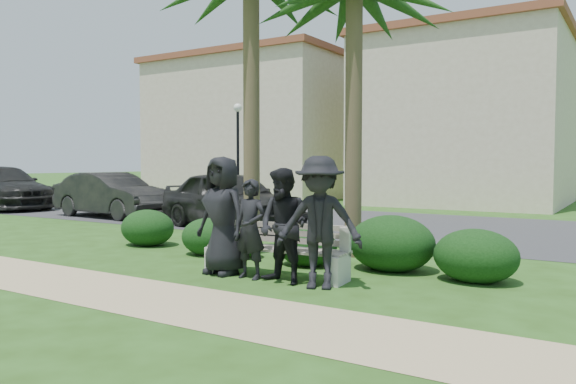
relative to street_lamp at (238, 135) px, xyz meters
name	(u,v)px	position (x,y,z in m)	size (l,w,h in m)	color
ground	(231,274)	(9.00, -12.00, -2.94)	(160.00, 160.00, 0.00)	#274814
footpath	(148,297)	(9.00, -13.80, -2.94)	(30.00, 1.60, 0.01)	tan
asphalt_street	(407,226)	(9.00, -4.00, -2.94)	(160.00, 8.00, 0.01)	#2D2D30
stucco_bldg_left	(261,128)	(-3.00, 6.00, 0.72)	(10.40, 8.40, 7.30)	beige
stucco_bldg_right	(467,120)	(8.00, 6.00, 0.72)	(8.40, 8.40, 7.30)	beige
street_lamp	(238,135)	(0.00, 0.00, 0.00)	(0.36, 0.36, 4.29)	black
park_bench	(277,253)	(9.73, -11.77, -2.58)	(2.36, 0.74, 0.81)	#A79A8C
man_a	(223,215)	(8.88, -12.05, -2.00)	(0.92, 0.60, 1.89)	black
man_b	(250,229)	(9.46, -12.11, -2.17)	(0.56, 0.37, 1.54)	black
man_c	(284,226)	(10.09, -12.13, -2.09)	(0.83, 0.65, 1.71)	black
man_d	(319,223)	(10.69, -12.14, -2.00)	(1.22, 0.70, 1.89)	black
hedge_a	(148,227)	(5.52, -10.47, -2.54)	(1.23, 1.01, 0.80)	black
hedge_b	(209,236)	(7.45, -10.71, -2.57)	(1.13, 0.94, 0.74)	black
hedge_c	(238,242)	(8.11, -10.66, -2.64)	(0.92, 0.76, 0.60)	black
hedge_d	(307,245)	(9.64, -10.68, -2.59)	(1.08, 0.89, 0.70)	black
hedge_e	(392,242)	(11.05, -10.31, -2.47)	(1.46, 1.20, 0.95)	black
hedge_f	(476,254)	(12.46, -10.48, -2.53)	(1.26, 1.04, 0.82)	black
car_a	(231,199)	(5.10, -7.02, -2.15)	(1.86, 4.63, 1.58)	black
car_b	(112,195)	(-0.14, -6.63, -2.21)	(1.54, 4.43, 1.46)	black
car_c	(2,188)	(-6.54, -6.56, -2.13)	(2.28, 5.61, 1.63)	black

